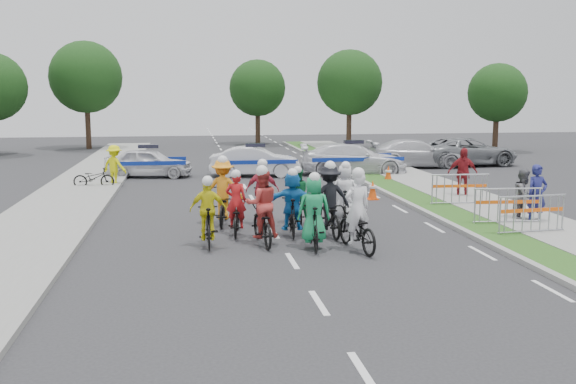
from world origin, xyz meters
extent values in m
plane|color=#28282B|center=(0.00, 0.00, 0.00)|extent=(90.00, 90.00, 0.00)
cube|color=gray|center=(5.10, 5.00, 0.06)|extent=(0.20, 60.00, 0.12)
cube|color=#294E19|center=(5.80, 5.00, 0.06)|extent=(1.20, 60.00, 0.11)
cube|color=gray|center=(7.60, 5.00, 0.07)|extent=(2.40, 60.00, 0.13)
cube|color=gray|center=(-6.50, 5.00, 0.07)|extent=(3.00, 60.00, 0.13)
imported|color=black|center=(1.70, 0.76, 0.53)|extent=(1.04, 2.09, 1.05)
imported|color=white|center=(1.70, 0.71, 1.06)|extent=(0.70, 0.52, 1.75)
sphere|color=white|center=(1.70, 0.66, 1.89)|extent=(0.30, 0.30, 0.30)
imported|color=black|center=(0.72, 1.12, 0.54)|extent=(0.67, 1.85, 1.09)
imported|color=#1C9C59|center=(0.72, 1.07, 1.00)|extent=(0.84, 0.59, 1.63)
sphere|color=white|center=(0.72, 1.02, 1.76)|extent=(0.28, 0.28, 0.28)
imported|color=black|center=(-0.48, 1.79, 0.52)|extent=(0.87, 2.04, 1.04)
imported|color=#C33A36|center=(-0.48, 1.74, 1.05)|extent=(0.90, 0.73, 1.74)
sphere|color=white|center=(-0.48, 1.69, 1.87)|extent=(0.30, 0.30, 0.30)
imported|color=black|center=(-1.83, 1.72, 0.51)|extent=(0.50, 1.71, 1.02)
imported|color=yellow|center=(-1.83, 1.67, 0.95)|extent=(0.90, 0.38, 1.54)
sphere|color=white|center=(-1.83, 1.62, 1.66)|extent=(0.27, 0.27, 0.27)
imported|color=black|center=(1.42, 2.52, 0.52)|extent=(0.79, 2.02, 1.04)
imported|color=black|center=(1.42, 2.47, 1.05)|extent=(1.15, 0.70, 1.74)
sphere|color=white|center=(1.42, 2.42, 1.87)|extent=(0.30, 0.30, 0.30)
imported|color=black|center=(0.43, 2.64, 0.52)|extent=(0.66, 1.78, 1.05)
imported|color=blue|center=(0.43, 2.59, 0.96)|extent=(1.49, 0.60, 1.57)
sphere|color=white|center=(0.43, 2.54, 1.69)|extent=(0.27, 0.27, 0.27)
imported|color=black|center=(-1.04, 3.03, 0.46)|extent=(0.81, 1.80, 0.92)
imported|color=red|center=(-1.04, 2.98, 0.94)|extent=(0.60, 0.43, 1.53)
sphere|color=white|center=(-1.04, 2.93, 1.65)|extent=(0.26, 0.26, 0.26)
imported|color=black|center=(2.14, 3.72, 0.54)|extent=(0.85, 1.85, 1.07)
imported|color=white|center=(2.14, 3.67, 0.98)|extent=(0.87, 0.66, 1.61)
sphere|color=white|center=(2.14, 3.62, 1.74)|extent=(0.28, 0.28, 0.28)
imported|color=black|center=(0.85, 4.26, 0.44)|extent=(0.63, 1.68, 0.88)
imported|color=#15783E|center=(0.85, 4.21, 0.91)|extent=(0.72, 0.57, 1.46)
sphere|color=white|center=(0.85, 4.16, 1.58)|extent=(0.25, 0.25, 0.25)
imported|color=black|center=(-0.18, 4.26, 0.55)|extent=(0.78, 1.89, 1.10)
imported|color=#D23A54|center=(-0.18, 4.21, 1.01)|extent=(1.02, 0.54, 1.65)
sphere|color=white|center=(-0.18, 4.16, 1.79)|extent=(0.29, 0.29, 0.29)
imported|color=black|center=(-1.31, 4.41, 0.52)|extent=(0.98, 2.07, 1.04)
imported|color=orange|center=(-1.31, 4.36, 1.05)|extent=(1.21, 0.80, 1.74)
sphere|color=white|center=(-1.31, 4.31, 1.88)|extent=(0.30, 0.30, 0.30)
imported|color=silver|center=(-4.03, 15.74, 0.66)|extent=(4.11, 2.21, 1.33)
imported|color=silver|center=(0.80, 15.27, 0.68)|extent=(4.29, 2.00, 1.36)
imported|color=silver|center=(5.45, 15.27, 0.73)|extent=(5.27, 2.76, 1.46)
imported|color=silver|center=(9.37, 17.55, 0.72)|extent=(5.06, 2.30, 1.44)
imported|color=slate|center=(12.33, 17.94, 0.74)|extent=(5.52, 2.87, 1.48)
imported|color=navy|center=(7.72, 3.04, 0.87)|extent=(0.67, 0.48, 1.75)
imported|color=#5A595E|center=(7.49, 3.36, 0.79)|extent=(0.98, 0.95, 1.59)
imported|color=maroon|center=(7.55, 7.77, 0.92)|extent=(1.15, 0.65, 1.84)
imported|color=#E8EB0C|center=(-5.27, 13.12, 0.84)|extent=(1.25, 1.13, 1.68)
cube|color=#F24C0C|center=(4.27, 8.06, 0.01)|extent=(0.40, 0.40, 0.03)
cone|color=#F24C0C|center=(4.27, 8.06, 0.35)|extent=(0.36, 0.36, 0.70)
cylinder|color=silver|center=(4.27, 8.06, 0.45)|extent=(0.29, 0.29, 0.08)
cube|color=#F24C0C|center=(6.31, 12.59, 0.01)|extent=(0.40, 0.40, 0.03)
cone|color=#F24C0C|center=(6.31, 12.59, 0.35)|extent=(0.36, 0.36, 0.70)
cylinder|color=silver|center=(6.31, 12.59, 0.45)|extent=(0.29, 0.29, 0.08)
imported|color=black|center=(-6.04, 12.51, 0.42)|extent=(1.64, 0.64, 0.85)
cylinder|color=#382619|center=(9.00, 30.00, 1.62)|extent=(0.36, 0.36, 3.25)
sphere|color=black|center=(9.00, 30.00, 4.55)|extent=(4.55, 4.55, 4.55)
cylinder|color=#382619|center=(18.00, 26.00, 1.38)|extent=(0.36, 0.36, 2.75)
sphere|color=black|center=(18.00, 26.00, 3.85)|extent=(3.85, 3.85, 3.85)
cylinder|color=#382619|center=(-9.00, 32.00, 1.75)|extent=(0.36, 0.36, 3.50)
sphere|color=black|center=(-9.00, 32.00, 4.90)|extent=(4.90, 4.90, 4.90)
cylinder|color=#382619|center=(3.00, 34.00, 1.50)|extent=(0.36, 0.36, 3.00)
sphere|color=black|center=(3.00, 34.00, 4.20)|extent=(4.20, 4.20, 4.20)
camera|label=1|loc=(-2.31, -13.99, 3.77)|focal=40.00mm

